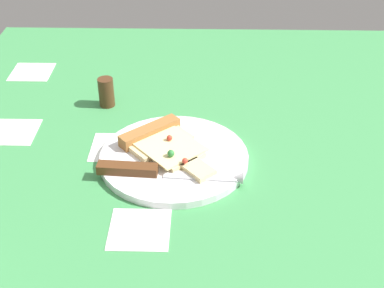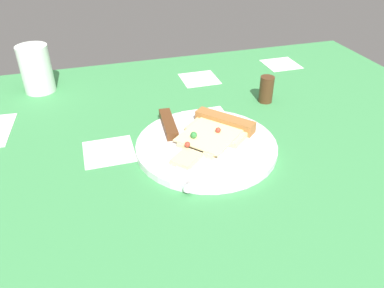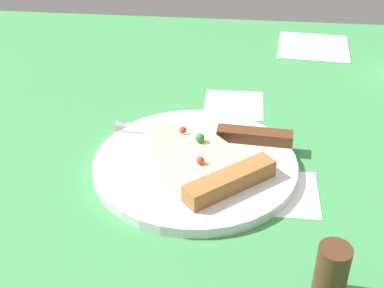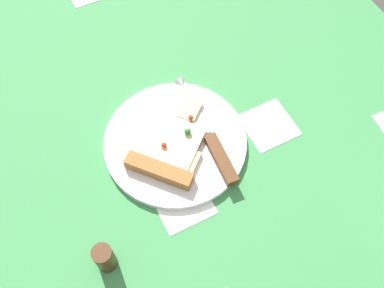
% 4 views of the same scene
% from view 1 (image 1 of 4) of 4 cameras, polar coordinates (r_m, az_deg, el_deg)
% --- Properties ---
extents(ground_plane, '(1.14, 1.14, 0.03)m').
position_cam_1_polar(ground_plane, '(0.97, 3.76, -1.87)').
color(ground_plane, '#3D8C4C').
rests_on(ground_plane, ground).
extents(plate, '(0.26, 0.26, 0.01)m').
position_cam_1_polar(plate, '(0.94, -1.90, -1.47)').
color(plate, silver).
rests_on(plate, ground_plane).
extents(pizza_slice, '(0.17, 0.18, 0.03)m').
position_cam_1_polar(pizza_slice, '(0.95, -2.90, -0.05)').
color(pizza_slice, beige).
rests_on(pizza_slice, plate).
extents(knife, '(0.24, 0.04, 0.02)m').
position_cam_1_polar(knife, '(0.89, -3.92, -2.90)').
color(knife, silver).
rests_on(knife, plate).
extents(pepper_shaker, '(0.03, 0.03, 0.06)m').
position_cam_1_polar(pepper_shaker, '(1.10, -9.03, 5.42)').
color(pepper_shaker, '#4C2D19').
rests_on(pepper_shaker, ground_plane).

